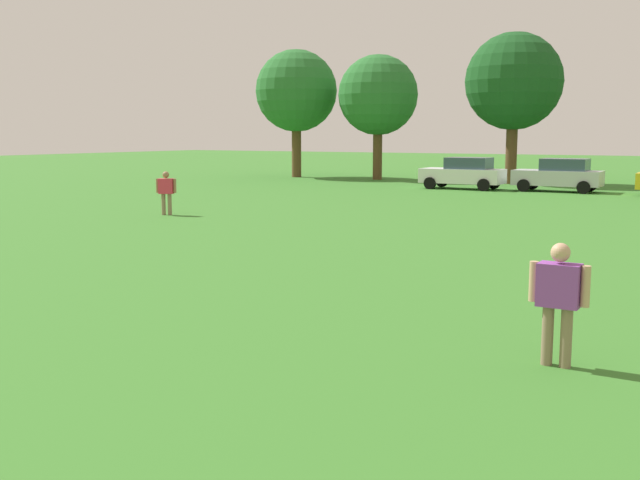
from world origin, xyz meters
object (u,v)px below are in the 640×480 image
tree_right (514,82)px  parked_car_silver_1 (559,175)px  tree_far_left (296,91)px  bystander_near_trees (166,189)px  tree_left (378,95)px  adult_bystander (559,294)px  parked_car_white_0 (464,173)px

tree_right → parked_car_silver_1: bearing=-52.0°
parked_car_silver_1 → tree_far_left: 19.59m
bystander_near_trees → tree_left: tree_left is taller
tree_far_left → bystander_near_trees: bearing=-69.8°
adult_bystander → tree_left: 39.43m
tree_left → tree_right: size_ratio=0.90×
bystander_near_trees → tree_right: bearing=-128.7°
parked_car_silver_1 → tree_right: 7.99m
parked_car_white_0 → tree_left: 10.37m
adult_bystander → bystander_near_trees: bearing=146.5°
tree_far_left → tree_right: (14.58, 0.25, 0.15)m
parked_car_silver_1 → tree_far_left: bearing=-14.2°
bystander_near_trees → tree_right: (6.15, 23.17, 4.96)m
bystander_near_trees → tree_right: 24.48m
tree_far_left → tree_left: bearing=1.6°
adult_bystander → tree_right: bearing=107.7°
bystander_near_trees → parked_car_white_0: bearing=-130.2°
adult_bystander → tree_left: tree_left is taller
bystander_near_trees → tree_right: size_ratio=0.18×
parked_car_white_0 → tree_left: size_ratio=0.54×
parked_car_silver_1 → tree_far_left: size_ratio=0.51×
tree_far_left → tree_left: (5.98, 0.16, -0.42)m
adult_bystander → tree_far_left: tree_far_left is taller
tree_left → tree_right: bearing=0.5°
bystander_near_trees → parked_car_silver_1: parked_car_silver_1 is taller
tree_far_left → tree_left: tree_far_left is taller
bystander_near_trees → tree_far_left: 24.89m
bystander_near_trees → tree_left: (-2.45, 23.09, 4.39)m
parked_car_silver_1 → tree_right: size_ratio=0.49×
adult_bystander → bystander_near_trees: 19.82m
bystander_near_trees → tree_far_left: bearing=-93.7°
parked_car_silver_1 → tree_left: (-12.42, 4.80, 4.47)m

